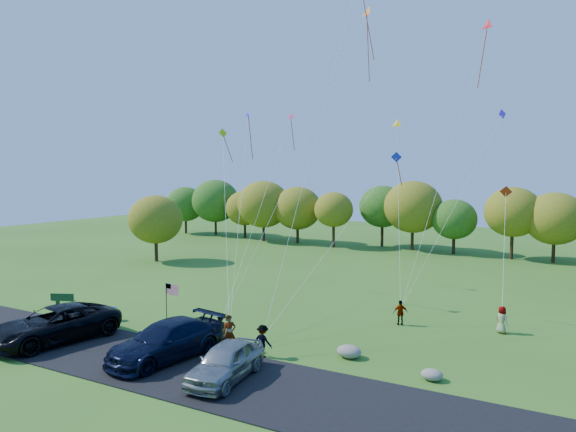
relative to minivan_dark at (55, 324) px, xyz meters
name	(u,v)px	position (x,y,z in m)	size (l,w,h in m)	color
ground	(234,345)	(8.85, 4.23, -1.01)	(140.00, 140.00, 0.00)	#34611B
asphalt_lane	(186,370)	(8.85, 0.23, -0.98)	(44.00, 6.00, 0.06)	black
treeline	(425,214)	(10.45, 40.11, 3.62)	(75.03, 27.76, 8.16)	#3D2416
minivan_dark	(55,324)	(0.00, 0.00, 0.00)	(3.14, 6.81, 1.89)	black
minivan_navy	(166,341)	(7.14, 0.84, -0.04)	(2.55, 6.26, 1.82)	black
minivan_silver	(226,361)	(11.23, 0.12, -0.13)	(1.93, 4.81, 1.64)	gray
flyer_a	(229,333)	(9.13, 3.43, -0.07)	(0.68, 0.45, 1.87)	#4C4C59
flyer_b	(220,330)	(8.09, 4.07, -0.23)	(0.75, 0.58, 1.54)	#4C4C59
flyer_c	(263,341)	(11.15, 3.43, -0.19)	(1.06, 0.61, 1.64)	#4C4C59
flyer_d	(401,313)	(15.73, 12.07, -0.25)	(0.89, 0.37, 1.52)	#4C4C59
flyer_e	(502,320)	(21.32, 13.26, -0.22)	(0.77, 0.50, 1.57)	#4C4C59
park_bench	(63,299)	(-6.11, 5.31, -0.52)	(1.61, 0.90, 0.92)	#153C1D
trash_barrel	(112,314)	(-0.50, 4.49, -0.60)	(0.54, 0.54, 0.80)	#0E1CD3
flag_assembly	(170,294)	(3.65, 5.16, 1.00)	(0.98, 0.64, 2.66)	black
boulder_near	(349,351)	(15.01, 5.40, -0.69)	(1.26, 0.99, 0.63)	gray
boulder_far	(432,375)	(19.30, 4.52, -0.75)	(0.97, 0.81, 0.50)	gray
kites_aloft	(362,58)	(11.30, 16.94, 16.29)	(21.51, 7.82, 15.92)	red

